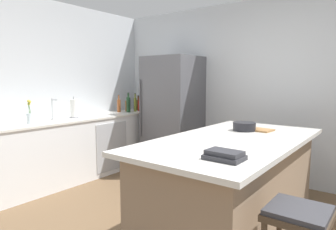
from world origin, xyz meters
TOP-DOWN VIEW (x-y plane):
  - wall_rear at (0.00, 2.25)m, footprint 6.00×0.10m
  - wall_left at (-2.45, 0.00)m, footprint 0.10×6.00m
  - counter_run_left at (-2.08, 0.66)m, footprint 0.66×2.92m
  - kitchen_island at (0.48, 0.48)m, footprint 1.09×2.15m
  - refrigerator at (-1.22, 1.84)m, footprint 0.81×0.75m
  - bar_stool at (1.23, -0.19)m, footprint 0.36×0.36m
  - sink_faucet at (-2.13, 0.28)m, footprint 0.15×0.05m
  - flower_vase at (-2.04, -0.10)m, footprint 0.08×0.08m
  - paper_towel_roll at (-2.09, 0.58)m, footprint 0.14×0.14m
  - syrup_bottle at (-2.13, 2.00)m, footprint 0.07×0.07m
  - hot_sauce_bottle at (-2.02, 1.90)m, footprint 0.05×0.05m
  - olive_oil_bottle at (-2.03, 1.82)m, footprint 0.05×0.05m
  - whiskey_bottle at (-2.13, 1.72)m, footprint 0.08×0.08m
  - wine_bottle at (-2.00, 1.61)m, footprint 0.07×0.07m
  - vinegar_bottle at (-2.15, 1.53)m, footprint 0.06×0.06m
  - cookbook_stack at (0.76, -0.24)m, footprint 0.25×0.19m
  - mixing_bowl at (0.39, 0.93)m, footprint 0.24×0.24m
  - cutting_board at (0.48, 1.03)m, footprint 0.36×0.23m

SIDE VIEW (x-z plane):
  - counter_run_left at x=-2.08m, z-range 0.00..0.90m
  - kitchen_island at x=0.48m, z-range 0.01..0.93m
  - bar_stool at x=1.23m, z-range 0.22..0.92m
  - refrigerator at x=-1.22m, z-range 0.00..1.82m
  - cutting_board at x=0.48m, z-range 0.92..0.94m
  - cookbook_stack at x=0.76m, z-range 0.92..0.98m
  - mixing_bowl at x=0.39m, z-range 0.92..1.01m
  - flower_vase at x=-2.04m, z-range 0.85..1.15m
  - hot_sauce_bottle at x=-2.02m, z-range 0.88..1.12m
  - whiskey_bottle at x=-2.13m, z-range 0.88..1.13m
  - syrup_bottle at x=-2.13m, z-range 0.87..1.14m
  - vinegar_bottle at x=-2.15m, z-range 0.87..1.17m
  - olive_oil_bottle at x=-2.03m, z-range 0.87..1.19m
  - paper_towel_roll at x=-2.09m, z-range 0.88..1.19m
  - wine_bottle at x=-2.00m, z-range 0.87..1.21m
  - sink_faucet at x=-2.13m, z-range 0.91..1.21m
  - wall_rear at x=0.00m, z-range 0.00..2.60m
  - wall_left at x=-2.45m, z-range 0.00..2.60m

